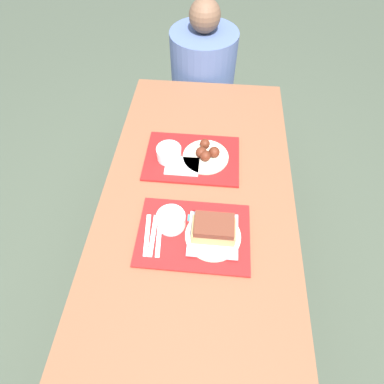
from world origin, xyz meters
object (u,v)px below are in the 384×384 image
(bowl_coleslaw_far, at_px, (169,153))
(person_seated_across, at_px, (203,70))
(wings_plate_far, at_px, (206,154))
(brisket_sandwich_plate, at_px, (213,231))
(tray_near, at_px, (193,235))
(bowl_coleslaw_near, at_px, (171,220))
(tray_far, at_px, (192,158))

(bowl_coleslaw_far, height_order, person_seated_across, person_seated_across)
(wings_plate_far, bearing_deg, brisket_sandwich_plate, -82.69)
(tray_near, relative_size, brisket_sandwich_plate, 2.03)
(bowl_coleslaw_far, bearing_deg, bowl_coleslaw_near, -80.92)
(tray_far, relative_size, bowl_coleslaw_near, 3.87)
(brisket_sandwich_plate, bearing_deg, wings_plate_far, 97.31)
(person_seated_across, bearing_deg, wings_plate_far, -85.21)
(tray_near, distance_m, bowl_coleslaw_near, 0.10)
(wings_plate_far, bearing_deg, person_seated_across, 94.79)
(tray_near, bearing_deg, bowl_coleslaw_near, 157.82)
(bowl_coleslaw_near, bearing_deg, bowl_coleslaw_far, 99.08)
(wings_plate_far, height_order, person_seated_across, person_seated_across)
(bowl_coleslaw_near, relative_size, person_seated_across, 0.16)
(tray_far, height_order, bowl_coleslaw_near, bowl_coleslaw_near)
(bowl_coleslaw_far, bearing_deg, wings_plate_far, 7.00)
(wings_plate_far, distance_m, person_seated_across, 0.79)
(tray_far, bearing_deg, brisket_sandwich_plate, -73.71)
(tray_near, distance_m, bowl_coleslaw_far, 0.39)
(brisket_sandwich_plate, relative_size, bowl_coleslaw_far, 1.91)
(bowl_coleslaw_far, xyz_separation_m, wings_plate_far, (0.16, 0.02, -0.01))
(bowl_coleslaw_far, relative_size, person_seated_across, 0.16)
(tray_near, distance_m, wings_plate_far, 0.39)
(tray_far, height_order, bowl_coleslaw_far, bowl_coleslaw_far)
(tray_near, bearing_deg, bowl_coleslaw_far, 110.51)
(bowl_coleslaw_near, relative_size, wings_plate_far, 0.53)
(tray_near, height_order, tray_far, same)
(tray_near, relative_size, tray_far, 1.00)
(brisket_sandwich_plate, bearing_deg, person_seated_across, 95.63)
(tray_far, xyz_separation_m, person_seated_across, (-0.00, 0.79, -0.07))
(tray_near, bearing_deg, person_seated_across, 92.03)
(bowl_coleslaw_far, relative_size, wings_plate_far, 0.53)
(brisket_sandwich_plate, bearing_deg, tray_near, 177.72)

